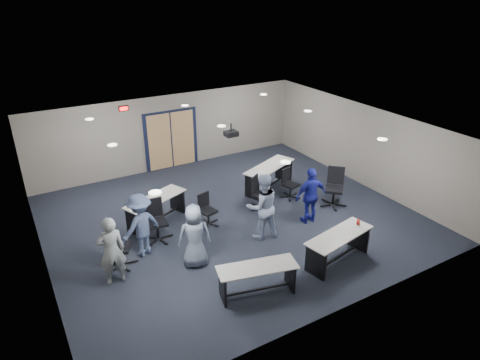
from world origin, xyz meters
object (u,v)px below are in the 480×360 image
chair_back_b (208,210)px  person_navy (311,196)px  table_back_left (156,206)px  chair_back_c (261,193)px  chair_loose_left (120,246)px  chair_back_a (157,221)px  person_plaid (195,236)px  table_front_right (339,243)px  person_gray (111,251)px  chair_loose_right (334,188)px  table_back_right (269,173)px  person_back (141,225)px  person_lightblue (262,206)px  table_front_left (257,275)px  chair_back_d (291,184)px

chair_back_b → person_navy: person_navy is taller
table_back_left → chair_back_c: table_back_left is taller
person_navy → chair_loose_left: bearing=-1.8°
chair_back_a → chair_back_c: 3.31m
person_plaid → chair_back_c: bearing=-134.3°
person_navy → chair_back_c: bearing=-54.8°
chair_back_b → table_front_right: bearing=-72.7°
person_gray → chair_loose_right: bearing=-173.9°
chair_loose_left → person_gray: 0.71m
chair_back_c → person_gray: 4.96m
table_back_left → table_back_right: (3.99, 0.21, 0.04)m
chair_back_b → person_navy: 2.91m
person_back → person_gray: bearing=20.6°
table_back_left → person_navy: 4.38m
chair_back_b → chair_loose_right: (3.82, -0.89, 0.13)m
table_back_right → person_lightblue: size_ratio=1.17×
person_gray → person_back: bearing=-137.1°
person_back → table_back_left: bearing=-141.7°
table_front_left → table_back_right: 5.31m
table_front_left → table_back_right: size_ratio=0.86×
chair_back_c → chair_loose_left: chair_loose_left is taller
chair_back_b → person_navy: bearing=-40.9°
table_back_left → table_front_right: bearing=-75.2°
table_back_right → chair_back_b: 2.97m
chair_back_c → person_gray: size_ratio=0.61×
person_navy → person_back: 4.72m
person_lightblue → table_back_left: bearing=-35.7°
chair_back_c → person_navy: (0.79, -1.35, 0.31)m
chair_back_a → chair_loose_left: bearing=-148.1°
chair_loose_right → person_gray: bearing=-131.2°
person_lightblue → person_back: 3.15m
table_back_left → person_lightblue: (2.19, -2.13, 0.39)m
person_lightblue → chair_loose_right: bearing=-164.0°
chair_back_d → table_back_left: bearing=154.1°
table_back_left → chair_back_d: bearing=-32.2°
table_back_left → person_gray: size_ratio=1.17×
table_front_left → chair_back_d: size_ratio=1.91×
table_back_right → chair_back_b: bearing=178.2°
chair_loose_left → person_plaid: bearing=-92.5°
table_front_right → chair_back_b: size_ratio=2.14×
chair_loose_left → table_front_left: bearing=-111.2°
table_front_right → chair_loose_right: bearing=39.9°
chair_back_c → person_navy: 1.59m
chair_back_d → chair_loose_left: (-5.68, -0.87, 0.06)m
table_back_left → person_gray: person_gray is taller
chair_back_c → chair_loose_right: bearing=-59.8°
person_plaid → person_lightblue: bearing=-155.7°
person_gray → person_navy: bearing=-177.4°
chair_back_d → person_gray: bearing=176.4°
table_back_right → person_lightblue: bearing=-150.4°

